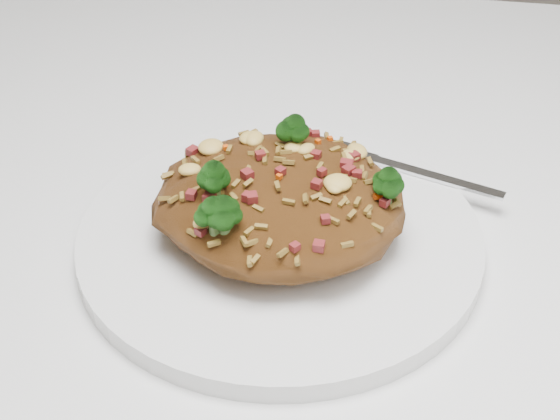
% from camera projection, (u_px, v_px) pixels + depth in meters
% --- Properties ---
extents(dining_table, '(1.20, 0.80, 0.75)m').
position_uv_depth(dining_table, '(151.00, 281.00, 0.62)').
color(dining_table, white).
rests_on(dining_table, ground).
extents(plate, '(0.26, 0.26, 0.01)m').
position_uv_depth(plate, '(280.00, 237.00, 0.51)').
color(plate, white).
rests_on(plate, dining_table).
extents(fried_rice, '(0.16, 0.15, 0.07)m').
position_uv_depth(fried_rice, '(280.00, 192.00, 0.49)').
color(fried_rice, brown).
rests_on(fried_rice, plate).
extents(fork, '(0.16, 0.07, 0.00)m').
position_uv_depth(fork, '(404.00, 168.00, 0.56)').
color(fork, silver).
rests_on(fork, plate).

